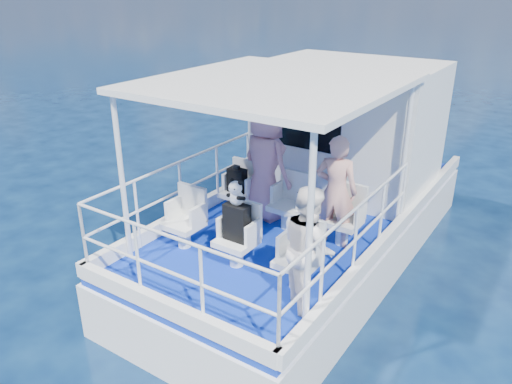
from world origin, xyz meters
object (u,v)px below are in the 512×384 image
(passenger_port_fwd, at_px, (265,163))
(panda, at_px, (236,192))
(passenger_stbd_aft, at_px, (308,247))
(backpack_center, at_px, (237,222))

(passenger_port_fwd, bearing_deg, panda, 122.27)
(passenger_stbd_aft, bearing_deg, backpack_center, 30.98)
(passenger_port_fwd, xyz_separation_m, backpack_center, (0.49, -1.42, -0.28))
(passenger_port_fwd, relative_size, passenger_stbd_aft, 1.24)
(passenger_stbd_aft, distance_m, panda, 1.21)
(backpack_center, bearing_deg, panda, 129.53)
(passenger_port_fwd, bearing_deg, backpack_center, 122.43)
(passenger_port_fwd, xyz_separation_m, panda, (0.48, -1.41, 0.13))
(passenger_port_fwd, bearing_deg, passenger_stbd_aft, 148.16)
(panda, bearing_deg, backpack_center, -50.47)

